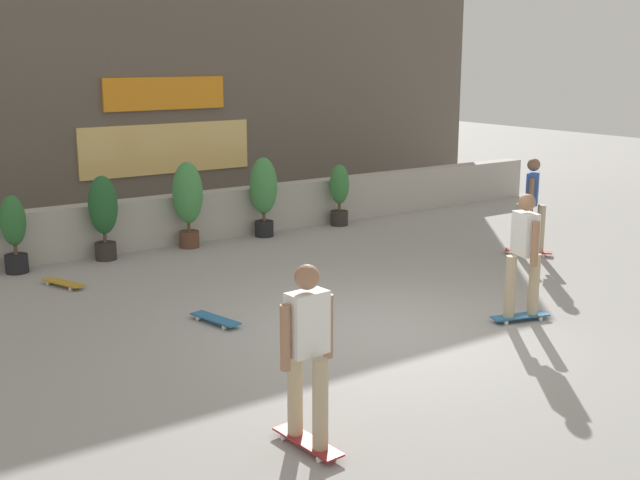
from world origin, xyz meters
TOP-DOWN VIEW (x-y plane):
  - ground_plane at (0.00, 0.00)m, footprint 48.00×48.00m
  - planter_wall at (0.00, 6.00)m, footprint 18.00×0.40m
  - building_backdrop at (0.00, 10.00)m, footprint 20.00×2.08m
  - potted_plant_0 at (-3.12, 5.55)m, footprint 0.40×0.40m
  - potted_plant_1 at (-1.65, 5.55)m, footprint 0.49×0.49m
  - potted_plant_2 at (-0.08, 5.55)m, footprint 0.54×0.54m
  - potted_plant_3 at (1.50, 5.55)m, footprint 0.53×0.53m
  - potted_plant_4 at (3.29, 5.55)m, footprint 0.39×0.39m
  - skater_far_left at (1.69, -0.69)m, footprint 0.82×0.54m
  - skater_foreground at (4.56, 1.65)m, footprint 0.65×0.76m
  - skater_mid_plaza at (-2.56, -1.99)m, footprint 0.56×0.81m
  - skateboard_near_camera at (-1.66, 1.50)m, footprint 0.38×0.82m
  - skateboard_aside at (-2.76, 4.33)m, footprint 0.47×0.82m

SIDE VIEW (x-z plane):
  - ground_plane at x=0.00m, z-range 0.00..0.00m
  - skateboard_near_camera at x=-1.66m, z-range 0.02..0.10m
  - skateboard_aside at x=-2.76m, z-range 0.02..0.10m
  - planter_wall at x=0.00m, z-range 0.00..0.90m
  - potted_plant_4 at x=3.29m, z-range 0.06..1.31m
  - potted_plant_0 at x=-3.12m, z-range 0.06..1.33m
  - potted_plant_1 at x=-1.65m, z-range 0.11..1.56m
  - potted_plant_3 at x=1.50m, z-range 0.13..1.66m
  - potted_plant_2 at x=-0.08m, z-range 0.13..1.69m
  - skater_far_left at x=1.69m, z-range 0.09..1.79m
  - skater_foreground at x=4.56m, z-range 0.09..1.79m
  - skater_mid_plaza at x=-2.56m, z-range 0.09..1.79m
  - building_backdrop at x=0.00m, z-range 0.00..6.50m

